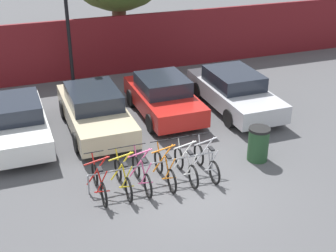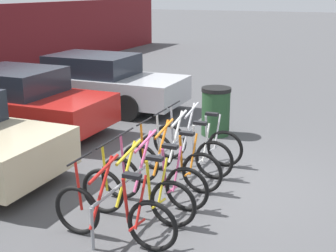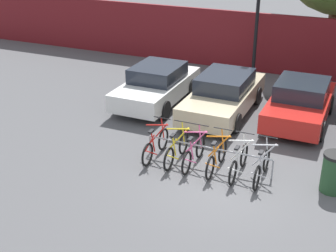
% 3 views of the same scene
% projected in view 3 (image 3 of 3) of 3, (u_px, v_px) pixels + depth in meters
% --- Properties ---
extents(ground_plane, '(120.00, 120.00, 0.00)m').
position_uv_depth(ground_plane, '(226.00, 183.00, 12.05)').
color(ground_plane, '#4C4C4F').
extents(hoarding_wall, '(36.00, 0.16, 2.53)m').
position_uv_depth(hoarding_wall, '(297.00, 47.00, 19.42)').
color(hoarding_wall, maroon).
rests_on(hoarding_wall, ground).
extents(bike_rack, '(3.58, 0.04, 0.57)m').
position_uv_depth(bike_rack, '(208.00, 150.00, 12.69)').
color(bike_rack, gray).
rests_on(bike_rack, ground).
extents(bicycle_red, '(0.68, 1.71, 1.05)m').
position_uv_depth(bicycle_red, '(156.00, 145.00, 13.17)').
color(bicycle_red, black).
rests_on(bicycle_red, ground).
extents(bicycle_yellow, '(0.68, 1.71, 1.05)m').
position_uv_depth(bicycle_yellow, '(177.00, 149.00, 12.93)').
color(bicycle_yellow, black).
rests_on(bicycle_yellow, ground).
extents(bicycle_pink, '(0.68, 1.71, 1.05)m').
position_uv_depth(bicycle_pink, '(194.00, 153.00, 12.74)').
color(bicycle_pink, black).
rests_on(bicycle_pink, ground).
extents(bicycle_orange, '(0.68, 1.71, 1.05)m').
position_uv_depth(bicycle_orange, '(217.00, 158.00, 12.50)').
color(bicycle_orange, black).
rests_on(bicycle_orange, ground).
extents(bicycle_white, '(0.68, 1.71, 1.05)m').
position_uv_depth(bicycle_white, '(239.00, 162.00, 12.28)').
color(bicycle_white, black).
rests_on(bicycle_white, ground).
extents(bicycle_silver, '(0.68, 1.71, 1.05)m').
position_uv_depth(bicycle_silver, '(262.00, 167.00, 12.05)').
color(bicycle_silver, black).
rests_on(bicycle_silver, ground).
extents(car_white, '(1.91, 4.16, 1.40)m').
position_uv_depth(car_white, '(157.00, 85.00, 16.85)').
color(car_white, silver).
rests_on(car_white, ground).
extents(car_beige, '(1.91, 4.58, 1.40)m').
position_uv_depth(car_beige, '(224.00, 94.00, 15.97)').
color(car_beige, '#C1B28E').
rests_on(car_beige, ground).
extents(car_red, '(1.91, 3.97, 1.40)m').
position_uv_depth(car_red, '(300.00, 102.00, 15.30)').
color(car_red, red).
rests_on(car_red, ground).
extents(trash_bin, '(0.63, 0.63, 1.03)m').
position_uv_depth(trash_bin, '(334.00, 173.00, 11.51)').
color(trash_bin, '#234728').
rests_on(trash_bin, ground).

